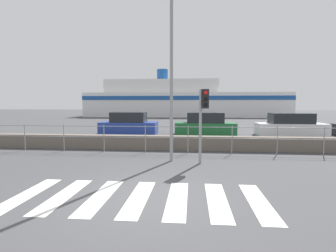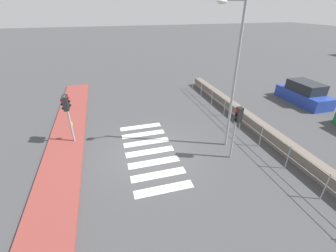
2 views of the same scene
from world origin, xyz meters
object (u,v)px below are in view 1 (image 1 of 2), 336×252
object	(u,v)px
parked_car_blue	(129,125)
parked_car_green	(205,125)
traffic_light_far	(204,109)
ferry_boat	(181,101)
parked_car_white	(290,126)
streetlamp	(171,48)

from	to	relation	value
parked_car_blue	parked_car_green	xyz separation A→B (m)	(5.37, -0.00, -0.00)
traffic_light_far	ferry_boat	distance (m)	34.09
parked_car_white	traffic_light_far	bearing A→B (deg)	-125.10
ferry_boat	parked_car_green	bearing A→B (deg)	-83.71
parked_car_green	parked_car_blue	bearing A→B (deg)	180.00
parked_car_green	parked_car_white	distance (m)	5.68
traffic_light_far	parked_car_white	bearing A→B (deg)	54.90
streetlamp	parked_car_white	size ratio (longest dim) A/B	1.54
streetlamp	parked_car_white	world-z (taller)	streetlamp
streetlamp	parked_car_white	distance (m)	11.88
parked_car_blue	parked_car_green	size ratio (longest dim) A/B	0.97
streetlamp	parked_car_green	distance (m)	9.48
traffic_light_far	parked_car_white	xyz separation A→B (m)	(6.17, 8.78, -1.32)
ferry_boat	parked_car_blue	distance (m)	25.43
streetlamp	parked_car_green	size ratio (longest dim) A/B	1.66
traffic_light_far	parked_car_green	size ratio (longest dim) A/B	0.65
parked_car_blue	parked_car_white	bearing A→B (deg)	0.00
streetlamp	ferry_boat	bearing A→B (deg)	91.88
traffic_light_far	streetlamp	bearing A→B (deg)	173.62
ferry_boat	parked_car_blue	xyz separation A→B (m)	(-2.59, -25.23, -1.85)
parked_car_blue	parked_car_green	bearing A→B (deg)	-0.00
parked_car_blue	streetlamp	bearing A→B (deg)	-66.82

